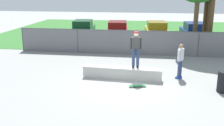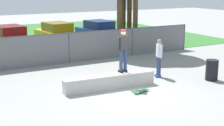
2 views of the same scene
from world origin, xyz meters
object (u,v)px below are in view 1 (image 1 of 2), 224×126
Objects in this scene: car_red at (118,30)px; trash_bin at (224,82)px; skateboard at (137,86)px; car_yellow at (156,31)px; concrete_ledge at (122,73)px; car_green at (83,29)px; bystander at (180,60)px; skateboarder at (136,48)px; car_blue at (194,32)px.

trash_bin is (6.35, -12.10, -0.36)m from car_red.
skateboard is 12.49m from car_yellow.
car_green is (-4.93, 11.39, 0.53)m from concrete_ledge.
car_red reaches higher than trash_bin.
car_red is at bearing 113.63° from bystander.
skateboarder is 0.42× the size of car_yellow.
bystander is 1.90× the size of trash_bin.
concrete_ledge is 2.26× the size of bystander.
concrete_ledge is 1.41m from skateboard.
bystander is at bearing 10.13° from concrete_ledge.
bystander reaches higher than concrete_ledge.
skateboarder reaches higher than car_blue.
skateboard is 0.86× the size of trash_bin.
car_blue reaches higher than concrete_ledge.
bystander is (7.87, -10.86, 0.17)m from car_green.
car_yellow reaches higher than concrete_ledge.
concrete_ledge is at bearing -169.87° from bystander.
car_yellow is 1.00× the size of car_blue.
car_green is at bearing 125.91° from bystander.
skateboard is 2.78m from bystander.
trash_bin is (4.04, -1.19, -1.17)m from skateboarder.
trash_bin is at bearing -76.94° from car_yellow.
car_blue reaches higher than trash_bin.
car_yellow is at bearing 6.07° from car_red.
car_yellow is at bearing 175.12° from car_blue.
trash_bin is at bearing -42.81° from bystander.
car_red reaches higher than concrete_ledge.
skateboarder is 1.01× the size of bystander.
car_blue reaches higher than skateboard.
bystander is (2.25, 0.46, -0.64)m from skateboarder.
skateboarder is 2.23× the size of skateboard.
concrete_ledge is at bearing -114.73° from car_blue.
car_blue is at bearing 88.22° from trash_bin.
car_red is at bearing 98.49° from concrete_ledge.
car_red and car_yellow have the same top height.
car_red is at bearing 101.73° from skateboard.
bystander reaches higher than car_green.
skateboard is 3.87m from trash_bin.
car_green is 4.55× the size of trash_bin.
skateboard is 13.78m from car_green.
skateboarder reaches higher than car_yellow.
skateboarder reaches higher than car_green.
car_red is 6.73m from car_blue.
car_blue is 2.39× the size of bystander.
car_yellow is at bearing 95.86° from bystander.
car_red is at bearing 117.71° from trash_bin.
car_blue is (6.73, 0.09, 0.00)m from car_red.
concrete_ledge is at bearing -81.51° from car_red.
bystander reaches higher than car_red.
skateboard is at bearing -51.52° from concrete_ledge.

